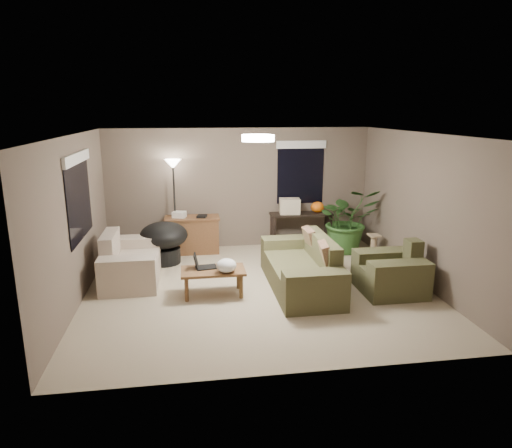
{
  "coord_description": "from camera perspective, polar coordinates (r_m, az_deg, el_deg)",
  "views": [
    {
      "loc": [
        -1.08,
        -6.91,
        2.86
      ],
      "look_at": [
        0.0,
        0.2,
        1.05
      ],
      "focal_mm": 32.0,
      "sensor_mm": 36.0,
      "label": 1
    }
  ],
  "objects": [
    {
      "name": "room_shell",
      "position": [
        7.18,
        0.24,
        1.16
      ],
      "size": [
        5.5,
        5.5,
        5.5
      ],
      "color": "tan",
      "rests_on": "ground"
    },
    {
      "name": "main_sofa",
      "position": [
        7.57,
        5.83,
        -5.75
      ],
      "size": [
        0.95,
        2.2,
        0.85
      ],
      "color": "brown",
      "rests_on": "ground"
    },
    {
      "name": "throw_pillows",
      "position": [
        7.53,
        7.78,
        -3.08
      ],
      "size": [
        0.29,
        1.37,
        0.47
      ],
      "color": "#8C7251",
      "rests_on": "main_sofa"
    },
    {
      "name": "loveseat",
      "position": [
        8.13,
        -15.5,
        -4.78
      ],
      "size": [
        0.9,
        1.6,
        0.85
      ],
      "color": "beige",
      "rests_on": "ground"
    },
    {
      "name": "armchair",
      "position": [
        7.68,
        16.52,
        -5.98
      ],
      "size": [
        0.95,
        1.0,
        0.85
      ],
      "color": "#47462A",
      "rests_on": "ground"
    },
    {
      "name": "coffee_table",
      "position": [
        7.24,
        -5.39,
        -6.15
      ],
      "size": [
        1.0,
        0.55,
        0.42
      ],
      "color": "brown",
      "rests_on": "ground"
    },
    {
      "name": "laptop",
      "position": [
        7.29,
        -6.78,
        -5.04
      ],
      "size": [
        0.38,
        0.28,
        0.24
      ],
      "color": "black",
      "rests_on": "coffee_table"
    },
    {
      "name": "plastic_bag",
      "position": [
        7.05,
        -3.72,
        -5.2
      ],
      "size": [
        0.38,
        0.36,
        0.22
      ],
      "primitive_type": "ellipsoid",
      "rotation": [
        0.0,
        0.0,
        -0.32
      ],
      "color": "white",
      "rests_on": "coffee_table"
    },
    {
      "name": "desk",
      "position": [
        9.4,
        -7.94,
        -1.33
      ],
      "size": [
        1.1,
        0.5,
        0.75
      ],
      "color": "brown",
      "rests_on": "ground"
    },
    {
      "name": "desk_papers",
      "position": [
        9.28,
        -8.99,
        1.14
      ],
      "size": [
        0.71,
        0.31,
        0.12
      ],
      "color": "silver",
      "rests_on": "desk"
    },
    {
      "name": "console_table",
      "position": [
        9.69,
        5.62,
        -0.43
      ],
      "size": [
        1.3,
        0.4,
        0.75
      ],
      "color": "black",
      "rests_on": "ground"
    },
    {
      "name": "pumpkin",
      "position": [
        9.68,
        7.69,
        2.11
      ],
      "size": [
        0.35,
        0.35,
        0.23
      ],
      "primitive_type": "ellipsoid",
      "rotation": [
        0.0,
        0.0,
        -0.28
      ],
      "color": "orange",
      "rests_on": "console_table"
    },
    {
      "name": "cardboard_box",
      "position": [
        9.53,
        4.23,
        2.25
      ],
      "size": [
        0.45,
        0.36,
        0.31
      ],
      "primitive_type": "cube",
      "rotation": [
        0.0,
        0.0,
        -0.12
      ],
      "color": "beige",
      "rests_on": "console_table"
    },
    {
      "name": "papasan_chair",
      "position": [
        8.83,
        -11.44,
        -1.91
      ],
      "size": [
        0.98,
        0.98,
        0.8
      ],
      "color": "black",
      "rests_on": "ground"
    },
    {
      "name": "floor_lamp",
      "position": [
        9.22,
        -10.29,
        6.03
      ],
      "size": [
        0.32,
        0.32,
        1.91
      ],
      "color": "black",
      "rests_on": "ground"
    },
    {
      "name": "ceiling_fixture",
      "position": [
        7.01,
        0.25,
        10.69
      ],
      "size": [
        0.5,
        0.5,
        0.1
      ],
      "primitive_type": "cylinder",
      "color": "white",
      "rests_on": "room_shell"
    },
    {
      "name": "houseplant",
      "position": [
        9.54,
        11.33,
        -0.33
      ],
      "size": [
        1.21,
        1.35,
        1.05
      ],
      "primitive_type": "imported",
      "color": "#2D5923",
      "rests_on": "ground"
    },
    {
      "name": "cat_scratching_post",
      "position": [
        9.23,
        14.45,
        -3.0
      ],
      "size": [
        0.32,
        0.32,
        0.5
      ],
      "color": "tan",
      "rests_on": "ground"
    },
    {
      "name": "window_left",
      "position": [
        7.48,
        -21.35,
        4.89
      ],
      "size": [
        0.05,
        1.56,
        1.33
      ],
      "color": "black",
      "rests_on": "room_shell"
    },
    {
      "name": "window_back",
      "position": [
        9.74,
        5.62,
        7.73
      ],
      "size": [
        1.06,
        0.05,
        1.33
      ],
      "color": "black",
      "rests_on": "room_shell"
    }
  ]
}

